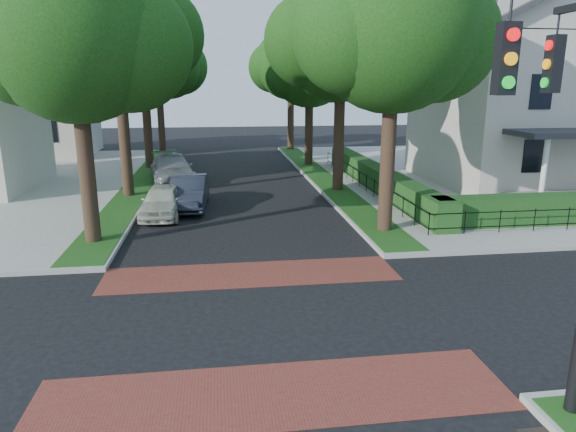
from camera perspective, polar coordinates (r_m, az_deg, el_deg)
name	(u,v)px	position (r m, az deg, el deg)	size (l,w,h in m)	color
ground	(260,320)	(13.06, -3.14, -11.47)	(120.00, 120.00, 0.00)	black
sidewalk_ne	(532,173)	(37.30, 25.51, 4.38)	(30.00, 30.00, 0.15)	gray
crosswalk_far	(251,274)	(15.99, -4.11, -6.47)	(9.00, 2.20, 0.01)	maroon
crosswalk_near	(274,394)	(10.29, -1.55, -19.21)	(9.00, 2.20, 0.01)	maroon
grass_strip_ne	(321,176)	(31.94, 3.67, 4.44)	(1.60, 29.80, 0.02)	#174012
grass_strip_nw	(142,181)	(31.63, -15.93, 3.81)	(1.60, 29.80, 0.02)	#174012
tree_right_near	(395,29)	(20.13, 11.76, 19.65)	(7.75, 6.67, 10.66)	black
tree_right_mid	(342,38)	(27.83, 6.05, 19.09)	(8.25, 7.09, 11.22)	black
tree_right_far	(310,66)	(36.54, 2.50, 16.34)	(7.25, 6.23, 9.74)	black
tree_right_back	(292,65)	(45.44, 0.40, 16.44)	(7.50, 6.45, 10.20)	black
tree_left_near	(78,36)	(19.53, -22.27, 18.03)	(7.50, 6.45, 10.20)	black
tree_left_mid	(119,27)	(27.45, -18.28, 19.30)	(8.00, 6.88, 11.48)	black
tree_left_far	(145,62)	(36.24, -15.61, 16.19)	(7.00, 6.02, 9.86)	black
tree_left_back	(159,62)	(45.20, -14.12, 16.22)	(7.75, 6.66, 10.44)	black
hedge_main_road	(377,177)	(28.50, 9.88, 4.24)	(1.00, 18.00, 1.20)	#1B3E15
fence_main_road	(363,181)	(28.30, 8.32, 3.92)	(0.06, 18.00, 0.90)	black
house_victorian	(545,78)	(33.21, 26.62, 13.53)	(13.00, 13.05, 12.48)	beige
house_left_far	(28,93)	(46.08, -26.96, 12.12)	(10.00, 9.00, 10.14)	beige
parked_car_front	(163,201)	(23.29, -13.75, 1.63)	(1.65, 4.11, 1.40)	beige
parked_car_middle	(189,192)	(24.59, -10.95, 2.59)	(1.61, 4.61, 1.52)	#202531
parked_car_rear	(172,169)	(31.14, -12.77, 5.09)	(2.32, 5.70, 1.65)	gray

